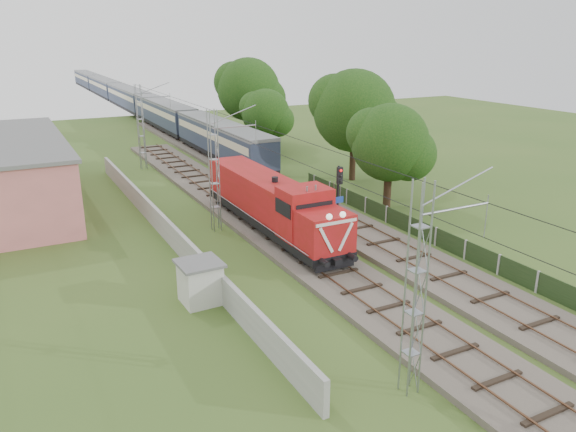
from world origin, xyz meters
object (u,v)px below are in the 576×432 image
coach_rake (128,97)px  relay_hut (200,282)px  signal_post (339,190)px  locomotive (272,203)px

coach_rake → relay_hut: 73.66m
coach_rake → signal_post: 68.45m
locomotive → signal_post: size_ratio=3.27×
signal_post → locomotive: bearing=134.6°
relay_hut → locomotive: bearing=44.6°
signal_post → coach_rake: bearing=88.4°
locomotive → relay_hut: size_ratio=7.49×
coach_rake → relay_hut: bearing=-99.7°
coach_rake → relay_hut: size_ratio=50.81×
locomotive → coach_rake: size_ratio=0.15×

